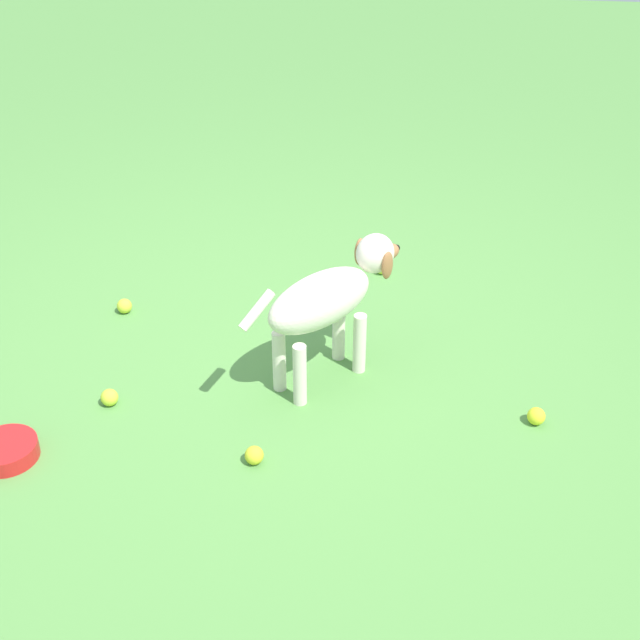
{
  "coord_description": "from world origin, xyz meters",
  "views": [
    {
      "loc": [
        0.55,
        -2.75,
        1.97
      ],
      "look_at": [
        0.22,
        -0.11,
        0.27
      ],
      "focal_mm": 47.22,
      "sensor_mm": 36.0,
      "label": 1
    }
  ],
  "objects_px": {
    "tennis_ball_2": "(382,267)",
    "tennis_ball_4": "(254,455)",
    "tennis_ball_3": "(124,306)",
    "water_bowl": "(6,451)",
    "tennis_ball_0": "(536,416)",
    "dog": "(329,298)",
    "tennis_ball_1": "(110,397)"
  },
  "relations": [
    {
      "from": "tennis_ball_2",
      "to": "tennis_ball_4",
      "type": "bearing_deg",
      "value": -104.31
    },
    {
      "from": "tennis_ball_3",
      "to": "water_bowl",
      "type": "xyz_separation_m",
      "value": [
        -0.1,
        -0.97,
        -0.0
      ]
    },
    {
      "from": "tennis_ball_0",
      "to": "water_bowl",
      "type": "bearing_deg",
      "value": -167.29
    },
    {
      "from": "tennis_ball_0",
      "to": "tennis_ball_2",
      "type": "relative_size",
      "value": 1.0
    },
    {
      "from": "dog",
      "to": "tennis_ball_2",
      "type": "distance_m",
      "value": 0.91
    },
    {
      "from": "tennis_ball_0",
      "to": "tennis_ball_1",
      "type": "distance_m",
      "value": 1.58
    },
    {
      "from": "tennis_ball_2",
      "to": "water_bowl",
      "type": "bearing_deg",
      "value": -129.62
    },
    {
      "from": "tennis_ball_3",
      "to": "water_bowl",
      "type": "bearing_deg",
      "value": -96.17
    },
    {
      "from": "tennis_ball_0",
      "to": "tennis_ball_4",
      "type": "distance_m",
      "value": 1.03
    },
    {
      "from": "dog",
      "to": "water_bowl",
      "type": "bearing_deg",
      "value": 161.39
    },
    {
      "from": "tennis_ball_0",
      "to": "tennis_ball_2",
      "type": "distance_m",
      "value": 1.22
    },
    {
      "from": "tennis_ball_1",
      "to": "tennis_ball_2",
      "type": "relative_size",
      "value": 1.0
    },
    {
      "from": "tennis_ball_2",
      "to": "water_bowl",
      "type": "height_order",
      "value": "tennis_ball_2"
    },
    {
      "from": "tennis_ball_3",
      "to": "water_bowl",
      "type": "distance_m",
      "value": 0.97
    },
    {
      "from": "dog",
      "to": "tennis_ball_3",
      "type": "xyz_separation_m",
      "value": [
        -0.94,
        0.35,
        -0.32
      ]
    },
    {
      "from": "water_bowl",
      "to": "dog",
      "type": "bearing_deg",
      "value": 30.6
    },
    {
      "from": "dog",
      "to": "tennis_ball_1",
      "type": "distance_m",
      "value": 0.9
    },
    {
      "from": "tennis_ball_4",
      "to": "tennis_ball_3",
      "type": "bearing_deg",
      "value": 130.23
    },
    {
      "from": "tennis_ball_1",
      "to": "tennis_ball_4",
      "type": "xyz_separation_m",
      "value": [
        0.6,
        -0.25,
        0.0
      ]
    },
    {
      "from": "dog",
      "to": "tennis_ball_2",
      "type": "bearing_deg",
      "value": 30.13
    },
    {
      "from": "tennis_ball_3",
      "to": "water_bowl",
      "type": "relative_size",
      "value": 0.3
    },
    {
      "from": "tennis_ball_2",
      "to": "water_bowl",
      "type": "xyz_separation_m",
      "value": [
        -1.21,
        -1.46,
        -0.0
      ]
    },
    {
      "from": "water_bowl",
      "to": "tennis_ball_3",
      "type": "bearing_deg",
      "value": 83.83
    },
    {
      "from": "dog",
      "to": "tennis_ball_0",
      "type": "height_order",
      "value": "dog"
    },
    {
      "from": "tennis_ball_2",
      "to": "tennis_ball_4",
      "type": "relative_size",
      "value": 1.0
    },
    {
      "from": "tennis_ball_2",
      "to": "water_bowl",
      "type": "distance_m",
      "value": 1.89
    },
    {
      "from": "dog",
      "to": "tennis_ball_0",
      "type": "distance_m",
      "value": 0.87
    },
    {
      "from": "tennis_ball_1",
      "to": "tennis_ball_3",
      "type": "bearing_deg",
      "value": 103.4
    },
    {
      "from": "tennis_ball_4",
      "to": "water_bowl",
      "type": "xyz_separation_m",
      "value": [
        -0.86,
        -0.08,
        -0.0
      ]
    },
    {
      "from": "water_bowl",
      "to": "tennis_ball_2",
      "type": "bearing_deg",
      "value": 50.38
    },
    {
      "from": "tennis_ball_4",
      "to": "tennis_ball_2",
      "type": "bearing_deg",
      "value": 75.69
    },
    {
      "from": "tennis_ball_0",
      "to": "tennis_ball_4",
      "type": "height_order",
      "value": "same"
    }
  ]
}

